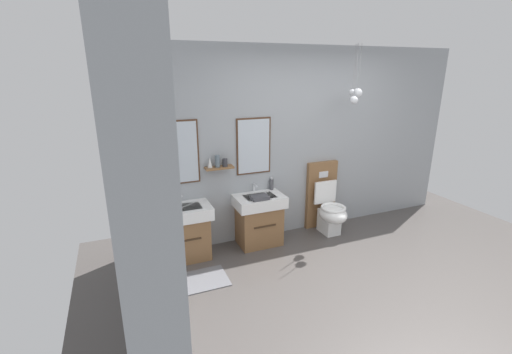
{
  "coord_description": "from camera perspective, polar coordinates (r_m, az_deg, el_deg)",
  "views": [
    {
      "loc": [
        -2.44,
        -2.4,
        2.27
      ],
      "look_at": [
        -0.88,
        1.4,
        0.99
      ],
      "focal_mm": 24.25,
      "sensor_mm": 36.0,
      "label": 1
    }
  ],
  "objects": [
    {
      "name": "vanity_sink_left",
      "position": [
        4.4,
        -11.63,
        -8.65
      ],
      "size": [
        0.65,
        0.46,
        0.69
      ],
      "color": "brown",
      "rests_on": "ground"
    },
    {
      "name": "vanity_sink_right",
      "position": [
        4.65,
        0.47,
        -6.79
      ],
      "size": [
        0.65,
        0.46,
        0.69
      ],
      "color": "brown",
      "rests_on": "ground"
    },
    {
      "name": "wall_back",
      "position": [
        4.91,
        7.78,
        5.7
      ],
      "size": [
        4.93,
        0.6,
        2.58
      ],
      "color": "#999EA3",
      "rests_on": "ground"
    },
    {
      "name": "toothbrush_cup",
      "position": [
        4.36,
        -15.46,
        -3.8
      ],
      "size": [
        0.08,
        0.07,
        0.21
      ],
      "color": "silver",
      "rests_on": "vanity_sink_left"
    },
    {
      "name": "ground_plane",
      "position": [
        4.13,
        20.04,
        -18.01
      ],
      "size": [
        6.13,
        4.86,
        0.1
      ],
      "primitive_type": "cube",
      "color": "#4C4744",
      "rests_on": "ground"
    },
    {
      "name": "tap_on_right_sink",
      "position": [
        4.65,
        -0.29,
        -1.61
      ],
      "size": [
        0.03,
        0.13,
        0.11
      ],
      "color": "silver",
      "rests_on": "vanity_sink_right"
    },
    {
      "name": "folded_hand_towel",
      "position": [
        4.4,
        0.65,
        -3.41
      ],
      "size": [
        0.22,
        0.16,
        0.04
      ],
      "primitive_type": "cube",
      "color": "#47474C",
      "rests_on": "vanity_sink_right"
    },
    {
      "name": "tap_on_left_sink",
      "position": [
        4.4,
        -12.34,
        -3.16
      ],
      "size": [
        0.03,
        0.13,
        0.11
      ],
      "color": "silver",
      "rests_on": "vanity_sink_left"
    },
    {
      "name": "wall_left",
      "position": [
        2.59,
        -19.95,
        -5.97
      ],
      "size": [
        0.12,
        3.66,
        2.58
      ],
      "primitive_type": "cube",
      "color": "#999EA3",
      "rests_on": "ground"
    },
    {
      "name": "soap_dispenser",
      "position": [
        4.74,
        2.58,
        -1.18
      ],
      "size": [
        0.06,
        0.06,
        0.18
      ],
      "color": "#4C4C51",
      "rests_on": "vanity_sink_right"
    },
    {
      "name": "toilet",
      "position": [
        5.11,
        11.61,
        -4.76
      ],
      "size": [
        0.48,
        0.62,
        1.0
      ],
      "color": "brown",
      "rests_on": "ground"
    },
    {
      "name": "bath_mat",
      "position": [
        4.08,
        -9.68,
        -16.57
      ],
      "size": [
        0.68,
        0.44,
        0.01
      ],
      "primitive_type": "cube",
      "color": "slate",
      "rests_on": "ground"
    }
  ]
}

